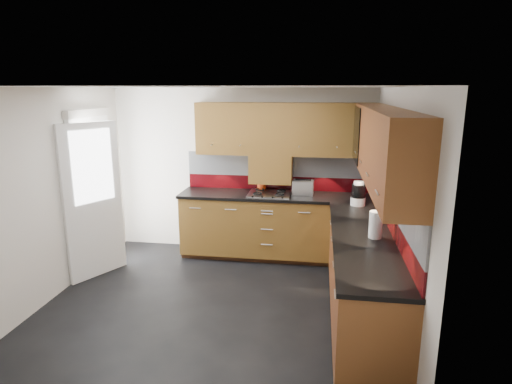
% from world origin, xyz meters
% --- Properties ---
extents(room, '(4.00, 3.80, 2.64)m').
position_xyz_m(room, '(0.00, 0.00, 1.50)').
color(room, black).
extents(base_cabinets, '(2.70, 3.20, 0.95)m').
position_xyz_m(base_cabinets, '(1.07, 0.72, 0.44)').
color(base_cabinets, brown).
rests_on(base_cabinets, room).
extents(countertop, '(2.72, 3.22, 0.04)m').
position_xyz_m(countertop, '(1.05, 0.70, 0.92)').
color(countertop, black).
rests_on(countertop, base_cabinets).
extents(backsplash, '(2.70, 3.20, 0.54)m').
position_xyz_m(backsplash, '(1.28, 0.93, 1.21)').
color(backsplash, maroon).
rests_on(backsplash, countertop).
extents(upper_cabinets, '(2.50, 3.20, 0.72)m').
position_xyz_m(upper_cabinets, '(1.23, 0.78, 1.84)').
color(upper_cabinets, brown).
rests_on(upper_cabinets, room).
extents(extractor_hood, '(0.60, 0.33, 0.40)m').
position_xyz_m(extractor_hood, '(0.45, 1.64, 1.28)').
color(extractor_hood, brown).
rests_on(extractor_hood, room).
extents(glass_cabinet, '(0.32, 0.80, 0.66)m').
position_xyz_m(glass_cabinet, '(1.71, 1.07, 1.87)').
color(glass_cabinet, black).
rests_on(glass_cabinet, room).
extents(back_door, '(0.42, 1.19, 2.04)m').
position_xyz_m(back_door, '(-1.78, 0.75, 1.03)').
color(back_door, white).
rests_on(back_door, room).
extents(gas_hob, '(0.59, 0.52, 0.05)m').
position_xyz_m(gas_hob, '(0.45, 1.47, 0.96)').
color(gas_hob, silver).
rests_on(gas_hob, countertop).
extents(utensil_pot, '(0.12, 0.12, 0.44)m').
position_xyz_m(utensil_pot, '(0.31, 1.70, 1.04)').
color(utensil_pot, '#E44815').
rests_on(utensil_pot, countertop).
extents(toaster, '(0.30, 0.19, 0.21)m').
position_xyz_m(toaster, '(0.91, 1.55, 1.04)').
color(toaster, silver).
rests_on(toaster, countertop).
extents(food_processor, '(0.19, 0.19, 0.31)m').
position_xyz_m(food_processor, '(1.63, 1.08, 1.08)').
color(food_processor, white).
rests_on(food_processor, countertop).
extents(paper_towel, '(0.16, 0.16, 0.27)m').
position_xyz_m(paper_towel, '(1.70, -0.14, 1.07)').
color(paper_towel, white).
rests_on(paper_towel, countertop).
extents(orange_cloth, '(0.15, 0.14, 0.01)m').
position_xyz_m(orange_cloth, '(1.62, 1.08, 0.95)').
color(orange_cloth, '#F33F1B').
rests_on(orange_cloth, countertop).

